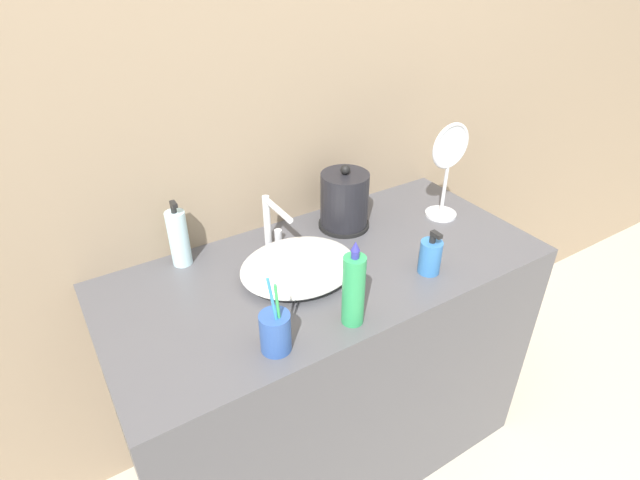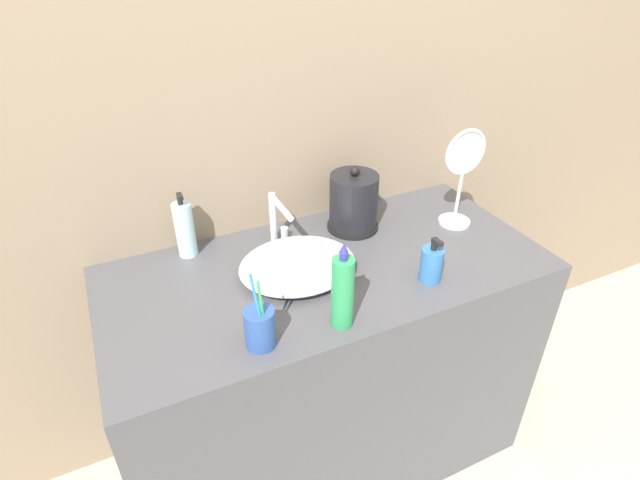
{
  "view_description": "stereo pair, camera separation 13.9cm",
  "coord_description": "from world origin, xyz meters",
  "px_view_note": "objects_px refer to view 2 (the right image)",
  "views": [
    {
      "loc": [
        -0.65,
        -0.69,
        1.69
      ],
      "look_at": [
        -0.03,
        0.3,
        0.94
      ],
      "focal_mm": 28.0,
      "sensor_mm": 36.0,
      "label": 1
    },
    {
      "loc": [
        -0.53,
        -0.76,
        1.69
      ],
      "look_at": [
        -0.03,
        0.3,
        0.94
      ],
      "focal_mm": 28.0,
      "sensor_mm": 36.0,
      "label": 2
    }
  ],
  "objects_px": {
    "electric_kettle": "(353,204)",
    "vanity_mirror": "(462,172)",
    "toothbrush_cup": "(260,327)",
    "shampoo_bottle": "(185,229)",
    "mouthwash_bottle": "(343,291)",
    "lotion_bottle": "(431,264)",
    "faucet": "(277,217)"
  },
  "relations": [
    {
      "from": "mouthwash_bottle",
      "to": "faucet",
      "type": "bearing_deg",
      "value": 91.44
    },
    {
      "from": "faucet",
      "to": "shampoo_bottle",
      "type": "xyz_separation_m",
      "value": [
        -0.26,
        0.07,
        -0.01
      ]
    },
    {
      "from": "faucet",
      "to": "toothbrush_cup",
      "type": "xyz_separation_m",
      "value": [
        -0.2,
        -0.39,
        -0.05
      ]
    },
    {
      "from": "toothbrush_cup",
      "to": "mouthwash_bottle",
      "type": "height_order",
      "value": "mouthwash_bottle"
    },
    {
      "from": "toothbrush_cup",
      "to": "shampoo_bottle",
      "type": "xyz_separation_m",
      "value": [
        -0.07,
        0.46,
        0.03
      ]
    },
    {
      "from": "faucet",
      "to": "toothbrush_cup",
      "type": "distance_m",
      "value": 0.44
    },
    {
      "from": "shampoo_bottle",
      "to": "toothbrush_cup",
      "type": "bearing_deg",
      "value": -81.49
    },
    {
      "from": "electric_kettle",
      "to": "vanity_mirror",
      "type": "bearing_deg",
      "value": -20.24
    },
    {
      "from": "electric_kettle",
      "to": "toothbrush_cup",
      "type": "relative_size",
      "value": 1.0
    },
    {
      "from": "mouthwash_bottle",
      "to": "vanity_mirror",
      "type": "xyz_separation_m",
      "value": [
        0.57,
        0.28,
        0.09
      ]
    },
    {
      "from": "electric_kettle",
      "to": "mouthwash_bottle",
      "type": "xyz_separation_m",
      "value": [
        -0.25,
        -0.4,
        0.01
      ]
    },
    {
      "from": "electric_kettle",
      "to": "mouthwash_bottle",
      "type": "bearing_deg",
      "value": -121.83
    },
    {
      "from": "faucet",
      "to": "mouthwash_bottle",
      "type": "xyz_separation_m",
      "value": [
        0.01,
        -0.41,
        0.0
      ]
    },
    {
      "from": "faucet",
      "to": "vanity_mirror",
      "type": "height_order",
      "value": "vanity_mirror"
    },
    {
      "from": "lotion_bottle",
      "to": "mouthwash_bottle",
      "type": "distance_m",
      "value": 0.32
    },
    {
      "from": "shampoo_bottle",
      "to": "electric_kettle",
      "type": "bearing_deg",
      "value": -8.24
    },
    {
      "from": "vanity_mirror",
      "to": "lotion_bottle",
      "type": "bearing_deg",
      "value": -139.48
    },
    {
      "from": "lotion_bottle",
      "to": "vanity_mirror",
      "type": "distance_m",
      "value": 0.37
    },
    {
      "from": "toothbrush_cup",
      "to": "mouthwash_bottle",
      "type": "xyz_separation_m",
      "value": [
        0.21,
        -0.02,
        0.05
      ]
    },
    {
      "from": "electric_kettle",
      "to": "vanity_mirror",
      "type": "distance_m",
      "value": 0.36
    },
    {
      "from": "lotion_bottle",
      "to": "vanity_mirror",
      "type": "bearing_deg",
      "value": 40.52
    },
    {
      "from": "mouthwash_bottle",
      "to": "vanity_mirror",
      "type": "height_order",
      "value": "vanity_mirror"
    },
    {
      "from": "electric_kettle",
      "to": "shampoo_bottle",
      "type": "distance_m",
      "value": 0.53
    },
    {
      "from": "faucet",
      "to": "toothbrush_cup",
      "type": "relative_size",
      "value": 0.77
    },
    {
      "from": "mouthwash_bottle",
      "to": "shampoo_bottle",
      "type": "bearing_deg",
      "value": 120.19
    },
    {
      "from": "electric_kettle",
      "to": "mouthwash_bottle",
      "type": "distance_m",
      "value": 0.47
    },
    {
      "from": "faucet",
      "to": "shampoo_bottle",
      "type": "relative_size",
      "value": 0.81
    },
    {
      "from": "mouthwash_bottle",
      "to": "toothbrush_cup",
      "type": "bearing_deg",
      "value": 175.63
    },
    {
      "from": "mouthwash_bottle",
      "to": "vanity_mirror",
      "type": "distance_m",
      "value": 0.64
    },
    {
      "from": "electric_kettle",
      "to": "vanity_mirror",
      "type": "xyz_separation_m",
      "value": [
        0.32,
        -0.12,
        0.1
      ]
    },
    {
      "from": "electric_kettle",
      "to": "mouthwash_bottle",
      "type": "relative_size",
      "value": 0.92
    },
    {
      "from": "electric_kettle",
      "to": "shampoo_bottle",
      "type": "relative_size",
      "value": 1.06
    }
  ]
}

